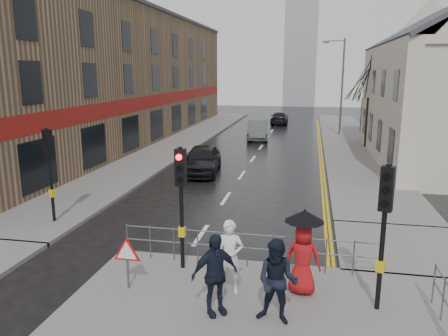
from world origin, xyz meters
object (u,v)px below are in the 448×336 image
at_px(pedestrian_a, 230,257).
at_px(pedestrian_d, 215,274).
at_px(pedestrian_b, 277,282).
at_px(car_mid, 258,130).
at_px(pedestrian_with_umbrella, 303,249).
at_px(car_parked, 202,160).

xyz_separation_m(pedestrian_a, pedestrian_d, (-0.15, -1.06, 0.03)).
bearing_deg(pedestrian_a, pedestrian_b, -45.37).
relative_size(pedestrian_b, car_mid, 0.40).
xyz_separation_m(pedestrian_with_umbrella, pedestrian_d, (-1.90, -1.34, -0.19)).
height_order(pedestrian_with_umbrella, car_parked, pedestrian_with_umbrella).
relative_size(pedestrian_d, car_parked, 0.42).
distance_m(pedestrian_a, car_mid, 25.66).
relative_size(pedestrian_with_umbrella, pedestrian_d, 1.12).
bearing_deg(pedestrian_with_umbrella, pedestrian_b, -109.77).
bearing_deg(pedestrian_b, pedestrian_with_umbrella, 80.01).
relative_size(pedestrian_d, car_mid, 0.40).
height_order(car_parked, car_mid, car_mid).
xyz_separation_m(car_parked, car_mid, (1.51, 12.68, 0.01)).
bearing_deg(pedestrian_d, pedestrian_b, -40.33).
relative_size(pedestrian_b, car_parked, 0.42).
relative_size(pedestrian_a, pedestrian_b, 0.97).
relative_size(pedestrian_b, pedestrian_with_umbrella, 0.89).
bearing_deg(pedestrian_with_umbrella, car_parked, 114.29).
bearing_deg(pedestrian_b, car_parked, 120.06).
bearing_deg(car_parked, pedestrian_b, -75.69).
distance_m(pedestrian_a, pedestrian_d, 1.08).
bearing_deg(pedestrian_d, pedestrian_with_umbrella, -2.24).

